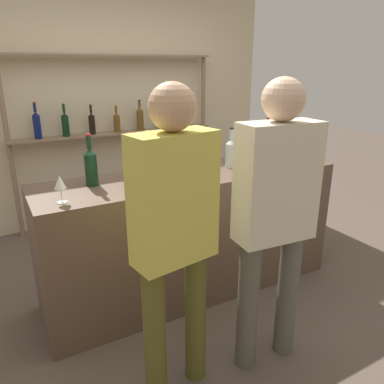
{
  "coord_description": "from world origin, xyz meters",
  "views": [
    {
      "loc": [
        -1.32,
        -2.37,
        1.76
      ],
      "look_at": [
        0.0,
        0.0,
        0.84
      ],
      "focal_mm": 35.0,
      "sensor_mm": 36.0,
      "label": 1
    }
  ],
  "objects": [
    {
      "name": "ground_plane",
      "position": [
        0.0,
        0.0,
        0.0
      ],
      "size": [
        16.0,
        16.0,
        0.0
      ],
      "primitive_type": "plane",
      "color": "brown"
    },
    {
      "name": "bar_counter",
      "position": [
        0.0,
        0.0,
        0.49
      ],
      "size": [
        2.32,
        0.64,
        0.98
      ],
      "primitive_type": "cube",
      "color": "brown",
      "rests_on": "ground_plane"
    },
    {
      "name": "back_wall",
      "position": [
        0.0,
        1.92,
        1.4
      ],
      "size": [
        3.92,
        0.12,
        2.8
      ],
      "primitive_type": "cube",
      "color": "beige",
      "rests_on": "ground_plane"
    },
    {
      "name": "back_shelf",
      "position": [
        0.0,
        1.74,
        1.24
      ],
      "size": [
        2.31,
        0.18,
        1.87
      ],
      "color": "#897056",
      "rests_on": "ground_plane"
    },
    {
      "name": "counter_bottle_0",
      "position": [
        -0.73,
        0.08,
        1.12
      ],
      "size": [
        0.08,
        0.08,
        0.35
      ],
      "color": "black",
      "rests_on": "bar_counter"
    },
    {
      "name": "counter_bottle_1",
      "position": [
        0.84,
        0.16,
        1.12
      ],
      "size": [
        0.07,
        0.07,
        0.34
      ],
      "color": "black",
      "rests_on": "bar_counter"
    },
    {
      "name": "counter_bottle_2",
      "position": [
        0.36,
        0.02,
        1.11
      ],
      "size": [
        0.09,
        0.09,
        0.32
      ],
      "color": "silver",
      "rests_on": "bar_counter"
    },
    {
      "name": "counter_bottle_3",
      "position": [
        -0.26,
        0.2,
        1.1
      ],
      "size": [
        0.07,
        0.07,
        0.32
      ],
      "color": "#0F1956",
      "rests_on": "bar_counter"
    },
    {
      "name": "counter_bottle_4",
      "position": [
        -0.49,
        -0.03,
        1.12
      ],
      "size": [
        0.09,
        0.09,
        0.35
      ],
      "color": "#0F1956",
      "rests_on": "bar_counter"
    },
    {
      "name": "counter_bottle_5",
      "position": [
        -0.1,
        -0.12,
        1.13
      ],
      "size": [
        0.09,
        0.09,
        0.37
      ],
      "color": "black",
      "rests_on": "bar_counter"
    },
    {
      "name": "wine_glass",
      "position": [
        -0.98,
        -0.17,
        1.1
      ],
      "size": [
        0.07,
        0.07,
        0.17
      ],
      "color": "silver",
      "rests_on": "bar_counter"
    },
    {
      "name": "customer_left",
      "position": [
        -0.57,
        -0.85,
        1.0
      ],
      "size": [
        0.45,
        0.25,
        1.69
      ],
      "rotation": [
        0.0,
        0.0,
        1.73
      ],
      "color": "brown",
      "rests_on": "ground_plane"
    },
    {
      "name": "customer_center",
      "position": [
        0.02,
        -0.91,
        1.0
      ],
      "size": [
        0.46,
        0.24,
        1.71
      ],
      "rotation": [
        0.0,
        0.0,
        1.48
      ],
      "color": "#575347",
      "rests_on": "ground_plane"
    }
  ]
}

